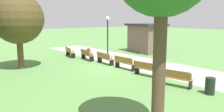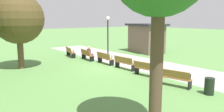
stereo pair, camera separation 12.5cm
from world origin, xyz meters
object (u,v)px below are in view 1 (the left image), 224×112
at_px(bench_0, 70,52).
at_px(bench_2, 105,58).
at_px(bench_1, 87,55).
at_px(kiosk, 146,38).
at_px(bench_4, 147,69).
at_px(tree_0, 18,19).
at_px(lamp_post, 108,29).
at_px(trash_bin, 210,86).
at_px(bench_3, 125,63).
at_px(bench_5, 175,77).
at_px(person_seated, 90,53).

distance_m(bench_0, bench_2, 4.59).
distance_m(bench_1, kiosk, 7.14).
xyz_separation_m(bench_4, kiosk, (-6.85, 7.06, 1.03)).
bearing_deg(bench_2, tree_0, -110.64).
relative_size(bench_1, bench_2, 1.02).
bearing_deg(bench_2, kiosk, 110.73).
height_order(bench_0, lamp_post, lamp_post).
relative_size(bench_1, lamp_post, 0.49).
bearing_deg(bench_4, trash_bin, -9.14).
relative_size(bench_3, kiosk, 0.40).
xyz_separation_m(bench_3, bench_4, (2.29, -0.20, 0.00)).
xyz_separation_m(bench_5, trash_bin, (1.77, 0.27, -0.08)).
xyz_separation_m(bench_1, person_seated, (0.30, 0.10, 0.16)).
bearing_deg(lamp_post, person_seated, -124.25).
bearing_deg(kiosk, bench_5, -30.72).
distance_m(lamp_post, trash_bin, 10.10).
relative_size(bench_1, person_seated, 1.50).
height_order(bench_3, bench_5, same).
bearing_deg(bench_1, bench_4, 7.38).
xyz_separation_m(trash_bin, kiosk, (-10.89, 7.19, 1.11)).
bearing_deg(kiosk, person_seated, -79.13).
height_order(bench_5, trash_bin, bench_5).
xyz_separation_m(bench_3, bench_5, (4.55, -0.59, 0.00)).
bearing_deg(bench_5, kiosk, 128.42).
height_order(bench_1, person_seated, person_seated).
relative_size(bench_0, bench_1, 1.01).
distance_m(bench_4, tree_0, 9.24).
relative_size(bench_2, bench_4, 0.98).
bearing_deg(bench_1, bench_2, 12.28).
height_order(bench_0, trash_bin, bench_0).
bearing_deg(trash_bin, lamp_post, 171.43).
height_order(bench_3, tree_0, tree_0).
bearing_deg(bench_2, bench_0, -170.19).
distance_m(bench_5, kiosk, 11.82).
relative_size(lamp_post, trash_bin, 4.62).
relative_size(bench_1, bench_3, 1.02).
bearing_deg(tree_0, bench_1, 89.31).
relative_size(bench_1, bench_4, 1.00).
height_order(bench_0, bench_1, same).
xyz_separation_m(bench_5, lamp_post, (-7.99, 1.74, 2.09)).
bearing_deg(lamp_post, bench_3, -18.52).
bearing_deg(bench_1, bench_3, 9.83).
relative_size(trash_bin, kiosk, 0.18).
xyz_separation_m(bench_4, lamp_post, (-5.73, 1.35, 2.09)).
distance_m(bench_4, lamp_post, 6.24).
distance_m(bench_3, bench_4, 2.30).
bearing_deg(bench_3, trash_bin, -5.35).
relative_size(bench_1, tree_0, 0.35).
height_order(bench_3, kiosk, kiosk).
bearing_deg(lamp_post, bench_2, -45.31).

